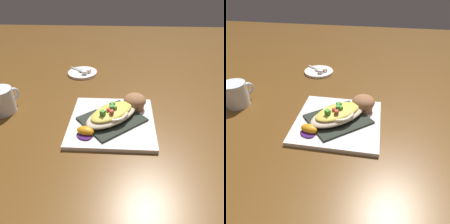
# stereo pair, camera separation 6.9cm
# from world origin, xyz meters

# --- Properties ---
(ground_plane) EXTENTS (2.60, 2.60, 0.00)m
(ground_plane) POSITION_xyz_m (0.00, 0.00, 0.00)
(ground_plane) COLOR brown
(square_plate) EXTENTS (0.26, 0.26, 0.01)m
(square_plate) POSITION_xyz_m (0.00, 0.00, 0.01)
(square_plate) COLOR white
(square_plate) RESTS_ON ground_plane
(folded_napkin) EXTENTS (0.23, 0.23, 0.01)m
(folded_napkin) POSITION_xyz_m (0.00, 0.00, 0.02)
(folded_napkin) COLOR #2A3027
(folded_napkin) RESTS_ON square_plate
(gratin_dish) EXTENTS (0.20, 0.20, 0.05)m
(gratin_dish) POSITION_xyz_m (0.00, 0.00, 0.04)
(gratin_dish) COLOR beige
(gratin_dish) RESTS_ON folded_napkin
(muffin) EXTENTS (0.08, 0.08, 0.05)m
(muffin) POSITION_xyz_m (-0.07, -0.07, 0.04)
(muffin) COLOR #9F6A42
(muffin) RESTS_ON square_plate
(orange_garnish) EXTENTS (0.06, 0.06, 0.02)m
(orange_garnish) POSITION_xyz_m (0.07, 0.08, 0.02)
(orange_garnish) COLOR #491D69
(orange_garnish) RESTS_ON square_plate
(coffee_mug) EXTENTS (0.08, 0.11, 0.09)m
(coffee_mug) POSITION_xyz_m (0.37, -0.05, 0.04)
(coffee_mug) COLOR white
(coffee_mug) RESTS_ON ground_plane
(creamer_saucer) EXTENTS (0.13, 0.13, 0.01)m
(creamer_saucer) POSITION_xyz_m (0.15, -0.37, 0.01)
(creamer_saucer) COLOR white
(creamer_saucer) RESTS_ON ground_plane
(spoon) EXTENTS (0.09, 0.07, 0.01)m
(spoon) POSITION_xyz_m (0.16, -0.37, 0.02)
(spoon) COLOR silver
(spoon) RESTS_ON creamer_saucer
(creamer_cup_0) EXTENTS (0.02, 0.02, 0.02)m
(creamer_cup_0) POSITION_xyz_m (0.14, -0.34, 0.02)
(creamer_cup_0) COLOR white
(creamer_cup_0) RESTS_ON creamer_saucer
(creamer_cup_1) EXTENTS (0.02, 0.02, 0.02)m
(creamer_cup_1) POSITION_xyz_m (0.13, -0.36, 0.02)
(creamer_cup_1) COLOR white
(creamer_cup_1) RESTS_ON creamer_saucer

